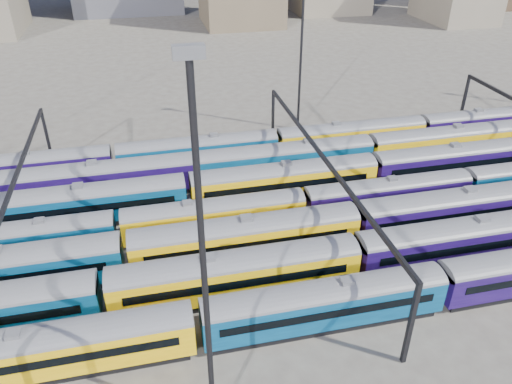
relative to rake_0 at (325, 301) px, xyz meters
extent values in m
plane|color=#48433D|center=(-5.24, 15.00, -2.68)|extent=(500.00, 500.00, 0.00)
cube|color=black|center=(-20.80, 0.00, -2.32)|extent=(19.19, 2.49, 0.71)
cube|color=#D19B08|center=(-20.80, 0.00, -0.51)|extent=(20.20, 2.93, 2.93)
cylinder|color=#4C4C51|center=(-20.80, 0.00, 0.96)|extent=(20.20, 2.93, 2.93)
cube|color=black|center=(-20.80, -1.48, -0.16)|extent=(17.77, 0.06, 0.76)
cube|color=black|center=(-20.80, 1.48, -0.16)|extent=(17.77, 0.06, 0.76)
cube|color=slate|center=(-20.80, 0.00, 1.74)|extent=(1.01, 0.91, 0.35)
cube|color=black|center=(0.00, 0.00, -2.32)|extent=(19.19, 2.49, 0.71)
cube|color=#053255|center=(0.00, 0.00, -0.51)|extent=(20.20, 2.93, 2.93)
cylinder|color=#4C4C51|center=(0.00, 0.00, 0.96)|extent=(20.20, 2.93, 2.93)
cube|color=black|center=(0.00, -1.48, -0.16)|extent=(17.77, 0.06, 0.76)
cube|color=black|center=(0.00, 1.48, -0.16)|extent=(17.77, 0.06, 0.76)
cube|color=slate|center=(0.00, 0.00, 1.74)|extent=(1.01, 0.91, 0.35)
cube|color=black|center=(-6.38, 5.00, -2.30)|extent=(20.74, 2.69, 0.76)
cube|color=#D19B08|center=(-6.38, 5.00, -0.33)|extent=(21.83, 3.17, 3.17)
cylinder|color=#4C4C51|center=(-6.38, 5.00, 1.25)|extent=(21.83, 3.17, 3.17)
cube|color=black|center=(-6.38, 3.40, 0.05)|extent=(19.21, 0.06, 0.82)
cube|color=black|center=(-6.38, 6.60, 0.05)|extent=(19.21, 0.06, 0.82)
cube|color=slate|center=(-6.38, 5.00, 2.10)|extent=(1.09, 0.98, 0.38)
cube|color=black|center=(16.05, 5.00, -2.30)|extent=(20.74, 2.69, 0.76)
cube|color=#140738|center=(16.05, 5.00, -0.33)|extent=(21.83, 3.17, 3.17)
cylinder|color=#4C4C51|center=(16.05, 5.00, 1.25)|extent=(21.83, 3.17, 3.17)
cube|color=black|center=(16.05, 3.40, 0.05)|extent=(19.21, 0.06, 0.82)
cube|color=black|center=(16.05, 6.60, 0.05)|extent=(19.21, 0.06, 0.82)
cube|color=slate|center=(16.05, 5.00, 2.10)|extent=(1.09, 0.98, 0.38)
cube|color=black|center=(-4.43, 10.00, -2.29)|extent=(20.94, 2.72, 0.77)
cube|color=#D19B08|center=(-4.43, 10.00, -0.31)|extent=(22.05, 3.20, 3.20)
cylinder|color=#4C4C51|center=(-4.43, 10.00, 1.29)|extent=(22.05, 3.20, 3.20)
cube|color=black|center=(-4.43, 8.38, 0.08)|extent=(19.40, 0.06, 0.83)
cube|color=black|center=(-4.43, 11.62, 0.08)|extent=(19.40, 0.06, 0.83)
cube|color=slate|center=(-4.43, 10.00, 2.14)|extent=(1.10, 0.99, 0.39)
cube|color=black|center=(18.22, 10.00, -2.29)|extent=(20.94, 2.72, 0.77)
cube|color=#140738|center=(18.22, 10.00, -0.31)|extent=(22.05, 3.20, 3.20)
cylinder|color=#4C4C51|center=(18.22, 10.00, 1.29)|extent=(22.05, 3.20, 3.20)
cube|color=black|center=(18.22, 8.38, 0.08)|extent=(19.40, 0.06, 0.83)
cube|color=black|center=(18.22, 11.62, 0.08)|extent=(19.40, 0.06, 0.83)
cube|color=slate|center=(18.22, 10.00, 2.14)|extent=(1.10, 0.99, 0.39)
cube|color=black|center=(-26.25, 15.00, -2.35)|extent=(17.99, 2.33, 0.66)
cube|color=#053255|center=(-26.25, 15.00, -0.64)|extent=(18.94, 2.75, 2.75)
cylinder|color=#4C4C51|center=(-26.25, 15.00, 0.73)|extent=(18.94, 2.75, 2.75)
cube|color=black|center=(-26.25, 13.61, -0.31)|extent=(16.66, 0.06, 0.71)
cube|color=black|center=(-26.25, 16.39, -0.31)|extent=(16.66, 0.06, 0.71)
cube|color=slate|center=(-26.25, 15.00, 1.46)|extent=(0.95, 0.85, 0.33)
cube|color=black|center=(-6.71, 15.00, -2.35)|extent=(17.99, 2.33, 0.66)
cube|color=#D19B08|center=(-6.71, 15.00, -0.64)|extent=(18.94, 2.75, 2.75)
cylinder|color=#4C4C51|center=(-6.71, 15.00, 0.73)|extent=(18.94, 2.75, 2.75)
cube|color=black|center=(-6.71, 13.61, -0.31)|extent=(16.66, 0.06, 0.71)
cube|color=black|center=(-6.71, 16.39, -0.31)|extent=(16.66, 0.06, 0.71)
cube|color=slate|center=(-6.71, 15.00, 1.46)|extent=(0.95, 0.85, 0.33)
cube|color=black|center=(12.83, 15.00, -2.35)|extent=(17.99, 2.33, 0.66)
cube|color=#140738|center=(12.83, 15.00, -0.64)|extent=(18.94, 2.75, 2.75)
cylinder|color=#4C4C51|center=(12.83, 15.00, 0.73)|extent=(18.94, 2.75, 2.75)
cube|color=black|center=(12.83, 13.61, -0.31)|extent=(16.66, 0.06, 0.71)
cube|color=black|center=(12.83, 16.39, -0.31)|extent=(16.66, 0.06, 0.71)
cube|color=slate|center=(12.83, 15.00, 1.46)|extent=(0.95, 0.85, 0.33)
cube|color=black|center=(-20.02, 20.00, -2.30)|extent=(20.54, 2.67, 0.76)
cube|color=#053255|center=(-20.02, 20.00, -0.35)|extent=(21.62, 3.14, 3.14)
cylinder|color=#4C4C51|center=(-20.02, 20.00, 1.21)|extent=(21.62, 3.14, 3.14)
cube|color=black|center=(-20.02, 18.41, 0.02)|extent=(19.03, 0.06, 0.81)
cube|color=black|center=(-20.02, 21.59, 0.02)|extent=(19.03, 0.06, 0.81)
cube|color=slate|center=(-20.02, 20.00, 2.05)|extent=(1.08, 0.97, 0.38)
cube|color=black|center=(2.20, 20.00, -2.30)|extent=(20.54, 2.67, 0.76)
cube|color=#D19B08|center=(2.20, 20.00, -0.35)|extent=(21.62, 3.14, 3.14)
cylinder|color=#4C4C51|center=(2.20, 20.00, 1.21)|extent=(21.62, 3.14, 3.14)
cube|color=black|center=(2.20, 18.41, 0.02)|extent=(19.03, 0.06, 0.81)
cube|color=black|center=(2.20, 21.59, 0.02)|extent=(19.03, 0.06, 0.81)
cube|color=slate|center=(2.20, 20.00, 2.05)|extent=(1.08, 0.97, 0.38)
cube|color=black|center=(24.42, 20.00, -2.30)|extent=(20.54, 2.67, 0.76)
cube|color=#140738|center=(24.42, 20.00, -0.35)|extent=(21.62, 3.14, 3.14)
cylinder|color=#4C4C51|center=(24.42, 20.00, 1.21)|extent=(21.62, 3.14, 3.14)
cube|color=black|center=(24.42, 18.41, 0.02)|extent=(19.03, 0.06, 0.81)
cube|color=black|center=(24.42, 21.59, 0.02)|extent=(19.03, 0.06, 0.81)
cube|color=slate|center=(24.42, 20.00, 2.05)|extent=(1.08, 0.97, 0.38)
cube|color=black|center=(-18.63, 25.00, -2.29)|extent=(20.77, 2.69, 0.77)
cube|color=#140738|center=(-18.63, 25.00, -0.33)|extent=(21.86, 3.17, 3.17)
cylinder|color=#4C4C51|center=(-18.63, 25.00, 1.26)|extent=(21.86, 3.17, 3.17)
cube|color=black|center=(-18.63, 23.39, 0.05)|extent=(19.24, 0.06, 0.82)
cube|color=black|center=(-18.63, 26.61, 0.05)|extent=(19.24, 0.06, 0.82)
cube|color=slate|center=(-18.63, 25.00, 2.10)|extent=(1.09, 0.98, 0.38)
cube|color=black|center=(3.83, 25.00, -2.29)|extent=(20.77, 2.69, 0.77)
cube|color=#053255|center=(3.83, 25.00, -0.33)|extent=(21.86, 3.17, 3.17)
cylinder|color=#4C4C51|center=(3.83, 25.00, 1.26)|extent=(21.86, 3.17, 3.17)
cube|color=black|center=(3.83, 23.39, 0.05)|extent=(19.24, 0.06, 0.82)
cube|color=black|center=(3.83, 26.61, 0.05)|extent=(19.24, 0.06, 0.82)
cube|color=slate|center=(3.83, 25.00, 2.10)|extent=(1.09, 0.98, 0.38)
cube|color=black|center=(26.30, 25.00, -2.29)|extent=(20.77, 2.69, 0.77)
cube|color=#D19B08|center=(26.30, 25.00, -0.33)|extent=(21.86, 3.17, 3.17)
cylinder|color=#4C4C51|center=(26.30, 25.00, 1.26)|extent=(21.86, 3.17, 3.17)
cube|color=black|center=(26.30, 23.39, 0.05)|extent=(19.24, 0.06, 0.82)
cube|color=black|center=(26.30, 26.61, 0.05)|extent=(19.24, 0.06, 0.82)
cube|color=slate|center=(26.30, 25.00, 2.10)|extent=(1.09, 0.98, 0.38)
cube|color=black|center=(-27.60, 30.00, -2.32)|extent=(19.49, 2.53, 0.72)
cube|color=#140738|center=(-27.60, 30.00, -0.47)|extent=(20.51, 2.97, 2.97)
cylinder|color=#4C4C51|center=(-27.60, 30.00, 1.01)|extent=(20.51, 2.97, 2.97)
cube|color=black|center=(-27.60, 28.49, -0.12)|extent=(18.05, 0.06, 0.77)
cube|color=black|center=(-27.60, 31.51, -0.12)|extent=(18.05, 0.06, 0.77)
cube|color=slate|center=(-27.60, 30.00, 1.81)|extent=(1.03, 0.92, 0.36)
cube|color=black|center=(-6.49, 30.00, -2.32)|extent=(19.49, 2.53, 0.72)
cube|color=#053255|center=(-6.49, 30.00, -0.47)|extent=(20.51, 2.97, 2.97)
cylinder|color=#4C4C51|center=(-6.49, 30.00, 1.01)|extent=(20.51, 2.97, 2.97)
cube|color=black|center=(-6.49, 28.49, -0.12)|extent=(18.05, 0.06, 0.77)
cube|color=black|center=(-6.49, 31.51, -0.12)|extent=(18.05, 0.06, 0.77)
cube|color=slate|center=(-6.49, 30.00, 1.81)|extent=(1.03, 0.92, 0.36)
cube|color=black|center=(14.62, 30.00, -2.32)|extent=(19.49, 2.53, 0.72)
cube|color=#D19B08|center=(14.62, 30.00, -0.47)|extent=(20.51, 2.97, 2.97)
cylinder|color=#4C4C51|center=(14.62, 30.00, 1.01)|extent=(20.51, 2.97, 2.97)
cube|color=black|center=(14.62, 28.49, -0.12)|extent=(18.05, 0.06, 0.77)
cube|color=black|center=(14.62, 31.51, -0.12)|extent=(18.05, 0.06, 0.77)
cube|color=slate|center=(14.62, 30.00, 1.81)|extent=(1.03, 0.92, 0.36)
cube|color=black|center=(35.74, 30.00, -2.32)|extent=(19.49, 2.53, 0.72)
cube|color=#140738|center=(35.74, 30.00, -0.47)|extent=(20.51, 2.97, 2.97)
cylinder|color=#4C4C51|center=(35.74, 30.00, 1.01)|extent=(20.51, 2.97, 2.97)
cube|color=black|center=(35.74, 28.49, -0.12)|extent=(18.05, 0.06, 0.77)
cube|color=black|center=(35.74, 31.51, -0.12)|extent=(18.05, 0.06, 0.77)
cube|color=slate|center=(35.74, 30.00, 1.81)|extent=(1.03, 0.92, 0.36)
cube|color=black|center=(-25.24, 35.00, 1.32)|extent=(0.35, 0.35, 8.00)
cube|color=black|center=(-25.24, 15.00, 5.12)|extent=(0.30, 40.00, 0.45)
cube|color=black|center=(4.76, -5.00, 1.32)|extent=(0.35, 0.35, 8.00)
cube|color=black|center=(4.76, 35.00, 1.32)|extent=(0.35, 0.35, 8.00)
cube|color=black|center=(4.76, 15.00, 5.12)|extent=(0.30, 40.00, 0.45)
cube|color=black|center=(34.76, 35.00, 1.32)|extent=(0.35, 0.35, 8.00)
cylinder|color=black|center=(-10.24, -7.00, 9.82)|extent=(0.36, 0.36, 25.00)
cube|color=slate|center=(-10.24, -7.00, 22.62)|extent=(1.40, 0.50, 0.60)
cylinder|color=black|center=(9.76, 39.00, 9.82)|extent=(0.36, 0.36, 25.00)
camera|label=1|loc=(-12.18, -28.08, 28.34)|focal=35.00mm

